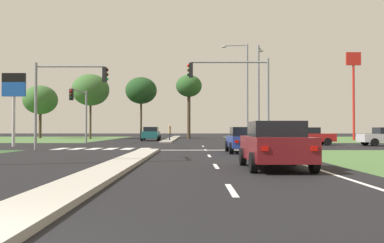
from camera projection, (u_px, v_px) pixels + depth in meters
ground_plane at (160, 146)px, 34.19m from camera, size 200.00×200.00×0.00m
grass_verge_far_right at (357, 139)px, 58.68m from camera, size 35.00×35.00×0.01m
median_island_near at (119, 165)px, 15.20m from camera, size 1.20×22.00×0.14m
median_island_far at (173, 138)px, 59.19m from camera, size 1.20×36.00×0.14m
lane_dash_near at (232, 190)px, 9.34m from camera, size 0.14×2.00×0.01m
lane_dash_second at (216, 166)px, 15.34m from camera, size 0.14×2.00×0.01m
lane_dash_third at (209, 156)px, 21.34m from camera, size 0.14×2.00×0.01m
lane_dash_fourth at (206, 150)px, 27.34m from camera, size 0.14×2.00×0.01m
lane_dash_fifth at (203, 146)px, 33.33m from camera, size 0.14×2.00×0.01m
edge_line_right at (302, 164)px, 16.19m from camera, size 0.14×24.00×0.01m
stop_bar_near at (210, 150)px, 27.19m from camera, size 6.40×0.50×0.01m
crosswalk_bar_near at (61, 149)px, 28.99m from camera, size 0.70×2.80×0.01m
crosswalk_bar_second at (77, 149)px, 28.99m from camera, size 0.70×2.80×0.01m
crosswalk_bar_third at (94, 149)px, 28.99m from camera, size 0.70×2.80×0.01m
crosswalk_bar_fourth at (111, 149)px, 28.99m from camera, size 0.70×2.80×0.01m
crosswalk_bar_fifth at (128, 149)px, 28.99m from camera, size 0.70×2.80×0.01m
crosswalk_bar_sixth at (144, 149)px, 28.99m from camera, size 0.70×2.80×0.01m
car_teal_near at (151, 134)px, 49.50m from camera, size 2.05×4.39×1.62m
car_blue_third at (245, 140)px, 24.27m from camera, size 2.08×4.26×1.47m
car_red_fourth at (308, 136)px, 35.78m from camera, size 4.29×1.95×1.50m
car_maroon_fifth at (275, 145)px, 14.40m from camera, size 2.10×4.35×1.62m
traffic_signal_near_left at (62, 90)px, 27.67m from camera, size 4.85×0.32×5.71m
traffic_signal_near_right at (239, 86)px, 27.67m from camera, size 5.39×0.32×5.99m
traffic_signal_far_left at (81, 105)px, 38.77m from camera, size 0.32×5.40×5.06m
street_lamp_second at (259, 89)px, 36.20m from camera, size 0.84×1.79×8.53m
street_lamp_third at (245, 88)px, 43.33m from camera, size 2.76×0.51×10.07m
pedestrian_at_median at (170, 131)px, 46.48m from camera, size 0.34×0.34×1.71m
fastfood_pole_sign at (353, 76)px, 52.22m from camera, size 1.80×0.40×10.86m
fuel_price_totem at (14, 93)px, 32.68m from camera, size 1.80×0.24×5.69m
treeline_near at (40, 100)px, 63.81m from camera, size 5.13×5.13×7.97m
treeline_second at (91, 90)px, 58.35m from camera, size 5.13×5.13×8.95m
treeline_third at (141, 91)px, 62.75m from camera, size 4.66×4.66×9.08m
treeline_fourth at (189, 87)px, 59.85m from camera, size 3.66×3.66×9.04m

